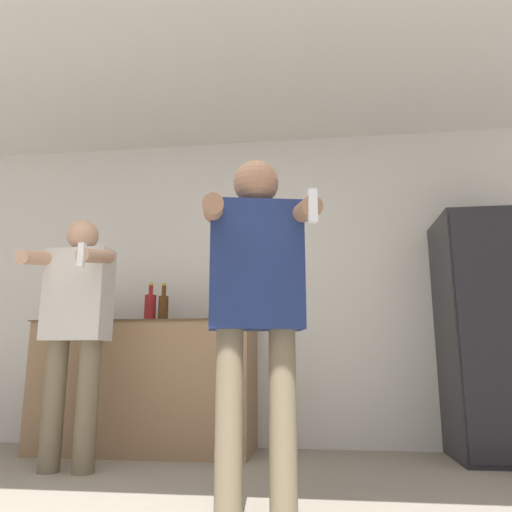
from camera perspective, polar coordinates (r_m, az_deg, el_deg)
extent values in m
cube|color=silver|center=(4.19, -2.83, -3.48)|extent=(7.00, 0.06, 2.55)
cube|color=silver|center=(3.38, -7.09, 22.69)|extent=(7.00, 3.25, 0.05)
cube|color=#262628|center=(3.94, 25.98, -8.02)|extent=(0.73, 0.63, 1.69)
cube|color=#997551|center=(3.98, -12.37, -14.34)|extent=(1.61, 0.59, 0.95)
cube|color=brown|center=(3.99, -12.06, -7.48)|extent=(1.64, 0.62, 0.01)
cylinder|color=#563314|center=(4.04, -10.56, -6.04)|extent=(0.08, 0.08, 0.21)
cylinder|color=#563314|center=(4.05, -10.48, -3.91)|extent=(0.03, 0.03, 0.09)
sphere|color=#B29933|center=(4.06, -10.46, -3.27)|extent=(0.04, 0.04, 0.04)
cylinder|color=#194723|center=(4.24, -17.75, -6.14)|extent=(0.09, 0.09, 0.18)
cylinder|color=#194723|center=(4.25, -17.64, -4.43)|extent=(0.04, 0.04, 0.07)
sphere|color=#B29933|center=(4.25, -17.61, -3.95)|extent=(0.04, 0.04, 0.04)
cylinder|color=maroon|center=(4.07, -12.01, -5.95)|extent=(0.09, 0.09, 0.22)
cylinder|color=maroon|center=(4.09, -11.92, -3.81)|extent=(0.03, 0.03, 0.09)
sphere|color=#B29933|center=(4.09, -11.90, -3.22)|extent=(0.04, 0.04, 0.04)
cylinder|color=black|center=(3.90, -3.18, -6.35)|extent=(0.06, 0.06, 0.17)
cylinder|color=black|center=(3.92, -3.16, -4.42)|extent=(0.02, 0.02, 0.10)
sphere|color=black|center=(3.93, -3.15, -3.70)|extent=(0.03, 0.03, 0.03)
cylinder|color=#194723|center=(3.93, -4.67, -5.84)|extent=(0.07, 0.07, 0.24)
cylinder|color=#194723|center=(3.95, -4.63, -3.49)|extent=(0.02, 0.02, 0.09)
sphere|color=black|center=(3.96, -4.62, -2.86)|extent=(0.03, 0.03, 0.03)
cylinder|color=#75664C|center=(2.30, -3.11, -18.37)|extent=(0.12, 0.12, 0.80)
cylinder|color=#75664C|center=(2.32, 3.08, -18.31)|extent=(0.12, 0.12, 0.80)
cube|color=navy|center=(2.34, 0.00, -1.10)|extent=(0.46, 0.29, 0.60)
sphere|color=#9E7051|center=(2.45, 0.00, 8.34)|extent=(0.22, 0.22, 0.22)
cylinder|color=#9E7051|center=(2.22, -4.94, 5.40)|extent=(0.16, 0.37, 0.15)
cylinder|color=#9E7051|center=(2.25, 5.61, 5.12)|extent=(0.16, 0.37, 0.15)
cube|color=white|center=(2.08, 6.48, 5.71)|extent=(0.04, 0.04, 0.14)
cylinder|color=#75664C|center=(3.47, -22.13, -15.49)|extent=(0.13, 0.13, 0.79)
cylinder|color=#75664C|center=(3.36, -18.74, -15.87)|extent=(0.13, 0.13, 0.79)
cube|color=beige|center=(3.43, -19.63, -4.19)|extent=(0.41, 0.21, 0.59)
sphere|color=tan|center=(3.50, -19.18, 2.25)|extent=(0.20, 0.20, 0.20)
cylinder|color=tan|center=(3.41, -23.61, -0.20)|extent=(0.10, 0.37, 0.15)
cylinder|color=tan|center=(3.22, -17.81, 0.01)|extent=(0.10, 0.37, 0.15)
cube|color=white|center=(3.06, -19.30, 0.12)|extent=(0.04, 0.04, 0.14)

